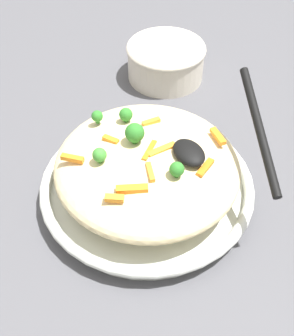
# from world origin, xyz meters

# --- Properties ---
(ground_plane) EXTENTS (2.40, 2.40, 0.00)m
(ground_plane) POSITION_xyz_m (0.00, 0.00, 0.00)
(ground_plane) COLOR #4C4C51
(serving_bowl) EXTENTS (0.33, 0.33, 0.04)m
(serving_bowl) POSITION_xyz_m (0.00, 0.00, 0.02)
(serving_bowl) COLOR silver
(serving_bowl) RESTS_ON ground_plane
(pasta_mound) EXTENTS (0.28, 0.27, 0.08)m
(pasta_mound) POSITION_xyz_m (0.00, 0.00, 0.07)
(pasta_mound) COLOR beige
(pasta_mound) RESTS_ON serving_bowl
(carrot_piece_0) EXTENTS (0.03, 0.03, 0.01)m
(carrot_piece_0) POSITION_xyz_m (0.03, 0.10, 0.10)
(carrot_piece_0) COLOR orange
(carrot_piece_0) RESTS_ON pasta_mound
(carrot_piece_1) EXTENTS (0.03, 0.02, 0.01)m
(carrot_piece_1) POSITION_xyz_m (-0.04, 0.02, 0.10)
(carrot_piece_1) COLOR orange
(carrot_piece_1) RESTS_ON pasta_mound
(carrot_piece_2) EXTENTS (0.03, 0.04, 0.01)m
(carrot_piece_2) POSITION_xyz_m (-0.07, -0.06, 0.10)
(carrot_piece_2) COLOR orange
(carrot_piece_2) RESTS_ON pasta_mound
(carrot_piece_3) EXTENTS (0.03, 0.04, 0.01)m
(carrot_piece_3) POSITION_xyz_m (-0.01, 0.00, 0.10)
(carrot_piece_3) COLOR orange
(carrot_piece_3) RESTS_ON pasta_mound
(carrot_piece_4) EXTENTS (0.03, 0.02, 0.01)m
(carrot_piece_4) POSITION_xyz_m (0.04, 0.04, 0.10)
(carrot_piece_4) COLOR orange
(carrot_piece_4) RESTS_ON pasta_mound
(carrot_piece_5) EXTENTS (0.02, 0.03, 0.01)m
(carrot_piece_5) POSITION_xyz_m (-0.06, 0.08, 0.10)
(carrot_piece_5) COLOR orange
(carrot_piece_5) RESTS_ON pasta_mound
(carrot_piece_6) EXTENTS (0.04, 0.01, 0.01)m
(carrot_piece_6) POSITION_xyz_m (-0.02, -0.10, 0.10)
(carrot_piece_6) COLOR orange
(carrot_piece_6) RESTS_ON pasta_mound
(carrot_piece_7) EXTENTS (0.01, 0.03, 0.01)m
(carrot_piece_7) POSITION_xyz_m (0.05, -0.03, 0.10)
(carrot_piece_7) COLOR orange
(carrot_piece_7) RESTS_ON pasta_mound
(carrot_piece_8) EXTENTS (0.01, 0.04, 0.01)m
(carrot_piece_8) POSITION_xyz_m (-0.01, -0.02, 0.10)
(carrot_piece_8) COLOR orange
(carrot_piece_8) RESTS_ON pasta_mound
(carrot_piece_9) EXTENTS (0.03, 0.04, 0.01)m
(carrot_piece_9) POSITION_xyz_m (-0.06, 0.05, 0.10)
(carrot_piece_9) COLOR orange
(carrot_piece_9) RESTS_ON pasta_mound
(broccoli_floret_0) EXTENTS (0.02, 0.02, 0.02)m
(broccoli_floret_0) POSITION_xyz_m (0.07, 0.00, 0.11)
(broccoli_floret_0) COLOR #296820
(broccoli_floret_0) RESTS_ON pasta_mound
(broccoli_floret_1) EXTENTS (0.02, 0.02, 0.02)m
(broccoli_floret_1) POSITION_xyz_m (-0.06, -0.01, 0.11)
(broccoli_floret_1) COLOR #296820
(broccoli_floret_1) RESTS_ON pasta_mound
(broccoli_floret_2) EXTENTS (0.02, 0.02, 0.03)m
(broccoli_floret_2) POSITION_xyz_m (0.01, 0.07, 0.11)
(broccoli_floret_2) COLOR #377928
(broccoli_floret_2) RESTS_ON pasta_mound
(broccoli_floret_3) EXTENTS (0.03, 0.03, 0.03)m
(broccoli_floret_3) POSITION_xyz_m (0.02, 0.01, 0.12)
(broccoli_floret_3) COLOR #296820
(broccoli_floret_3) RESTS_ON pasta_mound
(broccoli_floret_4) EXTENTS (0.02, 0.02, 0.02)m
(broccoli_floret_4) POSITION_xyz_m (0.09, 0.04, 0.11)
(broccoli_floret_4) COLOR #296820
(broccoli_floret_4) RESTS_ON pasta_mound
(serving_spoon) EXTENTS (0.19, 0.15, 0.08)m
(serving_spoon) POSITION_xyz_m (-0.05, -0.08, 0.12)
(serving_spoon) COLOR black
(serving_spoon) RESTS_ON pasta_mound
(companion_bowl) EXTENTS (0.16, 0.16, 0.07)m
(companion_bowl) POSITION_xyz_m (0.27, -0.18, 0.04)
(companion_bowl) COLOR beige
(companion_bowl) RESTS_ON ground_plane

